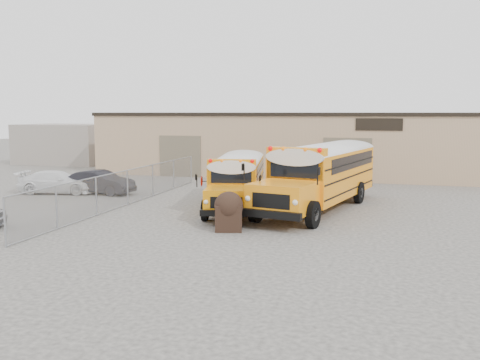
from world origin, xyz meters
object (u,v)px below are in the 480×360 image
(tarp_bundle, at_px, (229,211))
(car_dark, at_px, (100,182))
(car_white, at_px, (58,182))
(school_bus_left, at_px, (246,165))
(school_bus_right, at_px, (358,160))

(tarp_bundle, relative_size, car_dark, 0.38)
(tarp_bundle, xyz_separation_m, car_white, (-12.48, 6.77, -0.15))
(tarp_bundle, bearing_deg, car_white, 151.52)
(tarp_bundle, bearing_deg, school_bus_left, 101.53)
(tarp_bundle, xyz_separation_m, car_dark, (-10.03, 7.27, -0.13))
(school_bus_left, bearing_deg, car_white, -158.72)
(car_white, relative_size, car_dark, 1.09)
(school_bus_right, relative_size, tarp_bundle, 7.19)
(car_dark, bearing_deg, car_white, 106.72)
(school_bus_left, xyz_separation_m, car_white, (-10.28, -4.01, -0.87))
(school_bus_right, relative_size, car_white, 2.51)
(school_bus_left, bearing_deg, car_dark, -155.88)
(tarp_bundle, distance_m, car_dark, 12.39)
(school_bus_left, distance_m, car_dark, 8.62)
(car_white, height_order, car_dark, car_dark)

